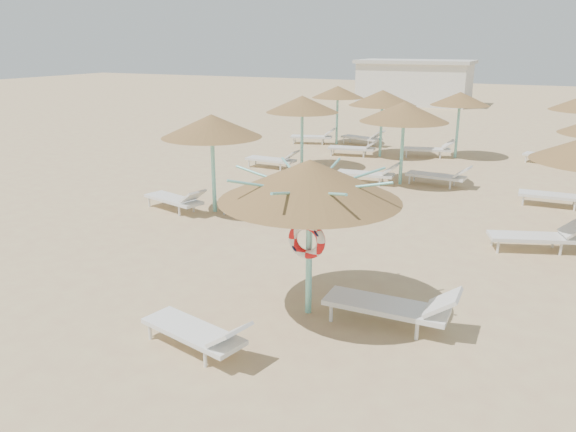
% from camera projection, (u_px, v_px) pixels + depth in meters
% --- Properties ---
extents(ground, '(120.00, 120.00, 0.00)m').
position_uv_depth(ground, '(285.00, 307.00, 10.01)').
color(ground, tan).
rests_on(ground, ground).
extents(main_palapa, '(3.04, 3.04, 2.72)m').
position_uv_depth(main_palapa, '(310.00, 181.00, 9.14)').
color(main_palapa, '#7DD9CE').
rests_on(main_palapa, ground).
extents(lounger_main_a, '(2.00, 1.01, 0.70)m').
position_uv_depth(lounger_main_a, '(198.00, 332.00, 8.49)').
color(lounger_main_a, white).
rests_on(lounger_main_a, ground).
extents(lounger_main_b, '(2.20, 0.68, 0.80)m').
position_uv_depth(lounger_main_b, '(395.00, 306.00, 9.23)').
color(lounger_main_b, white).
rests_on(lounger_main_b, ground).
extents(palapa_field, '(19.28, 14.12, 2.72)m').
position_uv_depth(palapa_field, '(482.00, 117.00, 17.40)').
color(palapa_field, '#7DD9CE').
rests_on(palapa_field, ground).
extents(service_hut, '(8.40, 4.40, 3.25)m').
position_uv_depth(service_hut, '(414.00, 82.00, 42.18)').
color(service_hut, silver).
rests_on(service_hut, ground).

